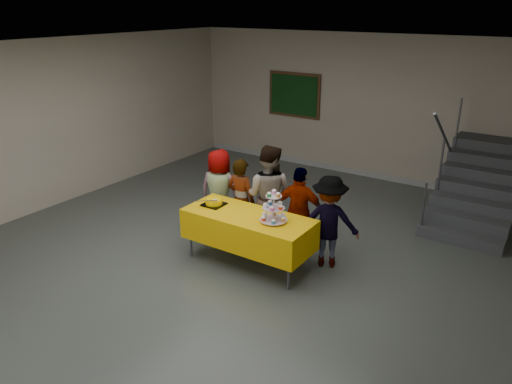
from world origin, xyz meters
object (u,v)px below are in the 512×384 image
(schoolchild_b, at_px, (241,200))
(noticeboard, at_px, (294,95))
(staircase, at_px, (481,189))
(schoolchild_a, at_px, (220,192))
(cupcake_stand, at_px, (274,210))
(schoolchild_e, at_px, (329,221))
(bear_cake, at_px, (214,201))
(schoolchild_c, at_px, (268,195))
(bake_table, at_px, (248,229))
(schoolchild_d, at_px, (300,211))

(schoolchild_b, relative_size, noticeboard, 1.04)
(staircase, bearing_deg, schoolchild_a, -137.59)
(cupcake_stand, bearing_deg, schoolchild_e, 48.51)
(bear_cake, distance_m, schoolchild_c, 0.87)
(bake_table, relative_size, staircase, 0.78)
(schoolchild_d, bearing_deg, schoolchild_e, 163.43)
(bake_table, bearing_deg, cupcake_stand, 0.41)
(bear_cake, xyz_separation_m, staircase, (3.03, 3.75, -0.34))
(bear_cake, xyz_separation_m, schoolchild_e, (1.58, 0.59, -0.15))
(bake_table, distance_m, schoolchild_a, 1.21)
(bear_cake, distance_m, noticeboard, 4.82)
(schoolchild_d, distance_m, noticeboard, 4.65)
(schoolchild_d, bearing_deg, bear_cake, 25.15)
(schoolchild_d, bearing_deg, staircase, -129.69)
(schoolchild_b, distance_m, schoolchild_d, 0.98)
(schoolchild_c, height_order, staircase, staircase)
(bear_cake, relative_size, schoolchild_c, 0.22)
(schoolchild_c, bearing_deg, bake_table, 86.83)
(noticeboard, bearing_deg, schoolchild_b, -71.27)
(noticeboard, bearing_deg, schoolchild_c, -65.46)
(schoolchild_b, bearing_deg, noticeboard, -71.21)
(schoolchild_b, xyz_separation_m, noticeboard, (-1.37, 4.03, 0.92))
(bake_table, distance_m, schoolchild_b, 0.80)
(staircase, bearing_deg, cupcake_stand, -117.77)
(bear_cake, xyz_separation_m, schoolchild_d, (1.07, 0.68, -0.15))
(bake_table, height_order, schoolchild_e, schoolchild_e)
(cupcake_stand, distance_m, schoolchild_d, 0.74)
(schoolchild_e, bearing_deg, schoolchild_b, -21.60)
(staircase, xyz_separation_m, noticeboard, (-4.30, 0.84, 1.11))
(cupcake_stand, height_order, noticeboard, noticeboard)
(schoolchild_e, bearing_deg, noticeboard, -77.35)
(cupcake_stand, xyz_separation_m, schoolchild_d, (0.03, 0.70, -0.26))
(bake_table, bearing_deg, schoolchild_c, 99.91)
(cupcake_stand, distance_m, schoolchild_c, 0.92)
(schoolchild_b, bearing_deg, bake_table, 132.64)
(cupcake_stand, relative_size, bear_cake, 1.24)
(bear_cake, xyz_separation_m, schoolchild_a, (-0.38, 0.63, -0.13))
(schoolchild_e, xyz_separation_m, noticeboard, (-2.86, 3.99, 0.92))
(cupcake_stand, bearing_deg, staircase, 62.23)
(noticeboard, bearing_deg, cupcake_stand, -63.29)
(staircase, bearing_deg, bake_table, -122.50)
(schoolchild_b, bearing_deg, staircase, -132.53)
(schoolchild_c, height_order, schoolchild_d, schoolchild_c)
(bear_cake, relative_size, staircase, 0.15)
(schoolchild_d, height_order, staircase, staircase)
(cupcake_stand, height_order, schoolchild_a, schoolchild_a)
(schoolchild_d, xyz_separation_m, staircase, (1.96, 3.07, -0.19))
(schoolchild_d, distance_m, schoolchild_e, 0.52)
(bear_cake, bearing_deg, bake_table, -1.96)
(schoolchild_b, bearing_deg, schoolchild_e, -178.62)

